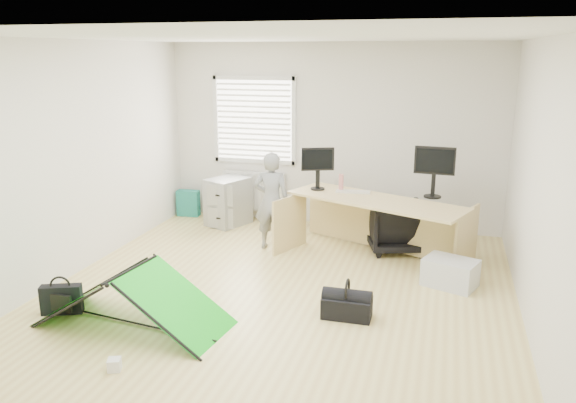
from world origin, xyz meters
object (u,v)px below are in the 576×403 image
(kite, at_px, (132,297))
(laptop_bag, at_px, (62,299))
(monitor_right, at_px, (434,179))
(office_chair, at_px, (396,226))
(desk, at_px, (374,229))
(storage_crate, at_px, (450,273))
(duffel_bag, at_px, (347,308))
(monitor_left, at_px, (318,174))
(person, at_px, (272,201))
(thermos, at_px, (341,182))
(filing_cabinet, at_px, (228,201))

(kite, bearing_deg, laptop_bag, -174.09)
(monitor_right, bearing_deg, office_chair, 176.47)
(desk, bearing_deg, office_chair, 78.36)
(kite, bearing_deg, office_chair, 58.88)
(storage_crate, distance_m, duffel_bag, 1.47)
(monitor_right, height_order, kite, monitor_right)
(kite, distance_m, storage_crate, 3.45)
(monitor_left, height_order, monitor_right, monitor_right)
(monitor_right, distance_m, kite, 3.92)
(person, distance_m, duffel_bag, 2.26)
(monitor_right, xyz_separation_m, duffel_bag, (-0.71, -2.07, -0.90))
(monitor_right, distance_m, laptop_bag, 4.53)
(office_chair, bearing_deg, thermos, -15.26)
(person, xyz_separation_m, duffel_bag, (1.33, -1.75, -0.55))
(storage_crate, xyz_separation_m, duffel_bag, (-0.98, -1.10, -0.05))
(monitor_right, relative_size, kite, 0.27)
(monitor_left, xyz_separation_m, thermos, (0.31, 0.02, -0.10))
(storage_crate, bearing_deg, monitor_left, 151.09)
(desk, distance_m, storage_crate, 1.18)
(monitor_right, height_order, storage_crate, monitor_right)
(laptop_bag, bearing_deg, monitor_right, 16.01)
(storage_crate, height_order, duffel_bag, storage_crate)
(office_chair, height_order, kite, office_chair)
(laptop_bag, bearing_deg, person, 36.95)
(thermos, bearing_deg, filing_cabinet, 164.40)
(monitor_left, bearing_deg, filing_cabinet, 139.19)
(desk, relative_size, filing_cabinet, 3.16)
(storage_crate, bearing_deg, person, 164.31)
(filing_cabinet, bearing_deg, monitor_right, 12.54)
(filing_cabinet, bearing_deg, desk, 2.78)
(office_chair, bearing_deg, duffel_bag, 65.13)
(monitor_left, relative_size, laptop_bag, 1.09)
(monitor_right, xyz_separation_m, thermos, (-1.18, 0.02, -0.13))
(person, bearing_deg, laptop_bag, 56.60)
(laptop_bag, bearing_deg, duffel_bag, -8.30)
(duffel_bag, bearing_deg, storage_crate, 47.67)
(desk, height_order, filing_cabinet, desk)
(monitor_right, height_order, office_chair, monitor_right)
(filing_cabinet, height_order, monitor_left, monitor_left)
(monitor_left, xyz_separation_m, laptop_bag, (-1.99, -2.77, -0.83))
(storage_crate, bearing_deg, office_chair, 124.72)
(desk, xyz_separation_m, person, (-1.36, -0.01, 0.27))
(thermos, bearing_deg, office_chair, 2.36)
(office_chair, relative_size, storage_crate, 1.31)
(office_chair, distance_m, laptop_bag, 4.15)
(desk, xyz_separation_m, office_chair, (0.24, 0.36, -0.05))
(filing_cabinet, height_order, office_chair, filing_cabinet)
(monitor_right, distance_m, storage_crate, 1.32)
(office_chair, bearing_deg, desk, 38.68)
(filing_cabinet, distance_m, office_chair, 2.61)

